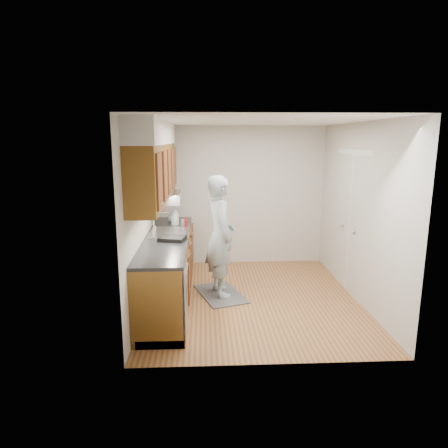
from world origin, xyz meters
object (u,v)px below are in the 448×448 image
person (220,228)px  steel_can (183,223)px  soap_bottle_c (172,216)px  soda_can (185,222)px  dish_rack (172,238)px  soap_bottle_b (175,220)px  soap_bottle_a (175,216)px

person → steel_can: bearing=34.5°
soap_bottle_c → steel_can: 0.43m
soda_can → dish_rack: bearing=-98.2°
person → soap_bottle_c: size_ratio=10.61×
soap_bottle_b → dish_rack: (0.03, -0.97, -0.06)m
soap_bottle_b → soda_can: soap_bottle_b is taller
soda_can → steel_can: size_ratio=1.10×
person → soap_bottle_b: 0.90m
soap_bottle_b → soap_bottle_c: size_ratio=0.91×
soap_bottle_c → steel_can: bearing=-62.9°
soap_bottle_b → soda_can: size_ratio=1.44×
soap_bottle_a → soap_bottle_c: size_ratio=1.50×
soda_can → dish_rack: (-0.13, -0.93, -0.03)m
soap_bottle_a → soap_bottle_c: bearing=106.1°
soap_bottle_b → soda_can: (0.17, -0.04, -0.03)m
soap_bottle_a → soap_bottle_c: soap_bottle_a is taller
soda_can → person: bearing=-45.8°
soda_can → dish_rack: size_ratio=0.36×
person → soap_bottle_b: bearing=35.5°
steel_can → dish_rack: 0.88m
soap_bottle_b → soap_bottle_a: bearing=74.0°
soap_bottle_a → soap_bottle_b: (-0.01, -0.03, -0.06)m
soap_bottle_a → soap_bottle_b: soap_bottle_a is taller
person → soap_bottle_a: (-0.68, 0.61, 0.07)m
person → dish_rack: 0.76m
person → soda_can: bearing=29.7°
soap_bottle_c → soda_can: (0.23, -0.33, -0.03)m
steel_can → dish_rack: size_ratio=0.33×
soap_bottle_b → steel_can: soap_bottle_b is taller
soap_bottle_c → person: bearing=-48.9°
soap_bottle_b → soap_bottle_c: bearing=102.7°
soap_bottle_a → dish_rack: (0.03, -1.00, -0.11)m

